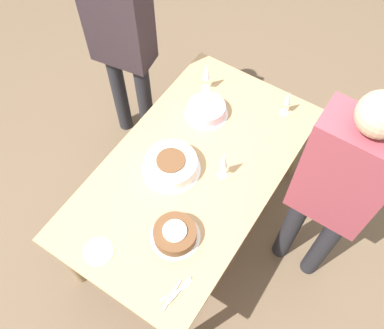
{
  "coord_description": "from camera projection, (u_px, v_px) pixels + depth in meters",
  "views": [
    {
      "loc": [
        -1.08,
        -0.71,
        2.91
      ],
      "look_at": [
        0.0,
        0.0,
        0.8
      ],
      "focal_mm": 40.0,
      "sensor_mm": 36.0,
      "label": 1
    }
  ],
  "objects": [
    {
      "name": "cake_center_white",
      "position": [
        171.0,
        165.0,
        2.48
      ],
      "size": [
        0.35,
        0.35,
        0.1
      ],
      "color": "white",
      "rests_on": "dining_table"
    },
    {
      "name": "cake_front_chocolate",
      "position": [
        175.0,
        234.0,
        2.26
      ],
      "size": [
        0.27,
        0.27,
        0.09
      ],
      "color": "white",
      "rests_on": "dining_table"
    },
    {
      "name": "cake_back_decorated",
      "position": [
        207.0,
        110.0,
        2.7
      ],
      "size": [
        0.28,
        0.28,
        0.08
      ],
      "color": "white",
      "rests_on": "dining_table"
    },
    {
      "name": "dessert_plate_left",
      "position": [
        98.0,
        252.0,
        2.25
      ],
      "size": [
        0.16,
        0.16,
        0.01
      ],
      "color": "white",
      "rests_on": "dining_table"
    },
    {
      "name": "person_cutting",
      "position": [
        336.0,
        188.0,
        2.12
      ],
      "size": [
        0.22,
        0.4,
        1.72
      ],
      "rotation": [
        0.0,
        0.0,
        1.56
      ],
      "color": "#232328",
      "rests_on": "ground_plane"
    },
    {
      "name": "wine_glass_near",
      "position": [
        206.0,
        72.0,
        2.72
      ],
      "size": [
        0.06,
        0.06,
        0.23
      ],
      "color": "silver",
      "rests_on": "dining_table"
    },
    {
      "name": "person_watching",
      "position": [
        121.0,
        34.0,
        2.72
      ],
      "size": [
        0.28,
        0.43,
        1.69
      ],
      "rotation": [
        0.0,
        0.0,
        -1.41
      ],
      "color": "#232328",
      "rests_on": "ground_plane"
    },
    {
      "name": "fork_pile",
      "position": [
        176.0,
        292.0,
        2.14
      ],
      "size": [
        0.21,
        0.09,
        0.01
      ],
      "color": "silver",
      "rests_on": "dining_table"
    },
    {
      "name": "wine_glass_extra",
      "position": [
        224.0,
        161.0,
        2.37
      ],
      "size": [
        0.06,
        0.06,
        0.23
      ],
      "color": "silver",
      "rests_on": "dining_table"
    },
    {
      "name": "wine_glass_far",
      "position": [
        288.0,
        100.0,
        2.63
      ],
      "size": [
        0.06,
        0.06,
        0.2
      ],
      "color": "silver",
      "rests_on": "dining_table"
    },
    {
      "name": "dining_table",
      "position": [
        192.0,
        177.0,
        2.61
      ],
      "size": [
        1.68,
        0.95,
        0.75
      ],
      "color": "tan",
      "rests_on": "ground_plane"
    },
    {
      "name": "ground_plane",
      "position": [
        192.0,
        221.0,
        3.16
      ],
      "size": [
        12.0,
        12.0,
        0.0
      ],
      "primitive_type": "plane",
      "color": "brown"
    }
  ]
}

